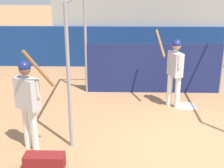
{
  "coord_description": "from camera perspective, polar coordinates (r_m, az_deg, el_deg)",
  "views": [
    {
      "loc": [
        -1.39,
        -5.45,
        3.22
      ],
      "look_at": [
        -1.55,
        0.93,
        0.97
      ],
      "focal_mm": 50.0,
      "sensor_mm": 36.0,
      "label": 1
    }
  ],
  "objects": [
    {
      "name": "player_batter",
      "position": [
        7.89,
        11.38,
        3.04
      ],
      "size": [
        0.66,
        0.8,
        1.91
      ],
      "rotation": [
        0.0,
        0.0,
        1.92
      ],
      "color": "white",
      "rests_on": "ground"
    },
    {
      "name": "player_waiting",
      "position": [
        5.97,
        -15.14,
        -2.36
      ],
      "size": [
        0.8,
        0.58,
        2.05
      ],
      "rotation": [
        0.0,
        0.0,
        -0.55
      ],
      "color": "white",
      "rests_on": "ground"
    },
    {
      "name": "ground_plane",
      "position": [
        6.48,
        13.86,
        -11.02
      ],
      "size": [
        60.0,
        60.0,
        0.0
      ],
      "primitive_type": "plane",
      "color": "#A8754C"
    },
    {
      "name": "bleacher_section",
      "position": [
        12.97,
        7.69,
        11.92
      ],
      "size": [
        7.6,
        3.2,
        3.15
      ],
      "color": "#9E9E99",
      "rests_on": "ground"
    },
    {
      "name": "equipment_bag",
      "position": [
        5.72,
        -12.23,
        -13.69
      ],
      "size": [
        0.7,
        0.28,
        0.28
      ],
      "color": "maroon",
      "rests_on": "ground"
    },
    {
      "name": "batting_cage",
      "position": [
        8.3,
        8.13,
        4.95
      ],
      "size": [
        3.89,
        3.11,
        2.81
      ],
      "color": "gray",
      "rests_on": "ground"
    },
    {
      "name": "home_plate",
      "position": [
        8.3,
        13.38,
        -3.93
      ],
      "size": [
        0.44,
        0.44,
        0.02
      ],
      "color": "white",
      "rests_on": "ground"
    },
    {
      "name": "outfield_wall",
      "position": [
        11.49,
        8.36,
        6.7
      ],
      "size": [
        24.0,
        0.12,
        1.47
      ],
      "color": "navy",
      "rests_on": "ground"
    }
  ]
}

